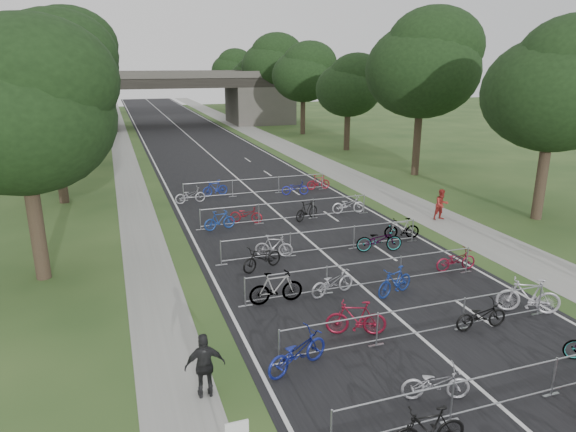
# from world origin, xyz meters

# --- Properties ---
(road) EXTENTS (11.00, 140.00, 0.01)m
(road) POSITION_xyz_m (0.00, 50.00, 0.01)
(road) COLOR black
(road) RESTS_ON ground
(sidewalk_right) EXTENTS (3.00, 140.00, 0.01)m
(sidewalk_right) POSITION_xyz_m (8.00, 50.00, 0.01)
(sidewalk_right) COLOR gray
(sidewalk_right) RESTS_ON ground
(sidewalk_left) EXTENTS (2.00, 140.00, 0.01)m
(sidewalk_left) POSITION_xyz_m (-7.50, 50.00, 0.01)
(sidewalk_left) COLOR gray
(sidewalk_left) RESTS_ON ground
(lane_markings) EXTENTS (0.12, 140.00, 0.00)m
(lane_markings) POSITION_xyz_m (0.00, 50.00, 0.00)
(lane_markings) COLOR silver
(lane_markings) RESTS_ON ground
(overpass_bridge) EXTENTS (31.00, 8.00, 7.05)m
(overpass_bridge) POSITION_xyz_m (0.00, 65.00, 3.53)
(overpass_bridge) COLOR #4D4B44
(overpass_bridge) RESTS_ON ground
(tree_left_0) EXTENTS (6.72, 6.72, 10.25)m
(tree_left_0) POSITION_xyz_m (-11.39, 15.93, 6.49)
(tree_left_0) COLOR #33261C
(tree_left_0) RESTS_ON ground
(tree_right_0) EXTENTS (7.17, 7.17, 10.93)m
(tree_right_0) POSITION_xyz_m (13.11, 15.93, 6.92)
(tree_right_0) COLOR #33261C
(tree_right_0) RESTS_ON ground
(tree_left_1) EXTENTS (7.56, 7.56, 11.53)m
(tree_left_1) POSITION_xyz_m (-11.39, 27.93, 7.30)
(tree_left_1) COLOR #33261C
(tree_left_1) RESTS_ON ground
(tree_right_1) EXTENTS (8.18, 8.18, 12.47)m
(tree_right_1) POSITION_xyz_m (13.11, 27.93, 7.90)
(tree_right_1) COLOR #33261C
(tree_right_1) RESTS_ON ground
(tree_left_2) EXTENTS (8.40, 8.40, 12.81)m
(tree_left_2) POSITION_xyz_m (-11.39, 39.93, 8.12)
(tree_left_2) COLOR #33261C
(tree_left_2) RESTS_ON ground
(tree_right_2) EXTENTS (6.16, 6.16, 9.39)m
(tree_right_2) POSITION_xyz_m (13.11, 39.93, 5.95)
(tree_right_2) COLOR #33261C
(tree_right_2) RESTS_ON ground
(tree_left_3) EXTENTS (6.72, 6.72, 10.25)m
(tree_left_3) POSITION_xyz_m (-11.39, 51.93, 6.49)
(tree_left_3) COLOR #33261C
(tree_left_3) RESTS_ON ground
(tree_right_3) EXTENTS (7.17, 7.17, 10.93)m
(tree_right_3) POSITION_xyz_m (13.11, 51.93, 6.92)
(tree_right_3) COLOR #33261C
(tree_right_3) RESTS_ON ground
(tree_left_4) EXTENTS (7.56, 7.56, 11.53)m
(tree_left_4) POSITION_xyz_m (-11.39, 63.93, 7.30)
(tree_left_4) COLOR #33261C
(tree_left_4) RESTS_ON ground
(tree_right_4) EXTENTS (8.18, 8.18, 12.47)m
(tree_right_4) POSITION_xyz_m (13.11, 63.93, 7.90)
(tree_right_4) COLOR #33261C
(tree_right_4) RESTS_ON ground
(tree_left_5) EXTENTS (8.40, 8.40, 12.81)m
(tree_left_5) POSITION_xyz_m (-11.39, 75.93, 8.12)
(tree_left_5) COLOR #33261C
(tree_left_5) RESTS_ON ground
(tree_right_5) EXTENTS (6.16, 6.16, 9.39)m
(tree_right_5) POSITION_xyz_m (13.11, 75.93, 5.95)
(tree_right_5) COLOR #33261C
(tree_right_5) RESTS_ON ground
(tree_left_6) EXTENTS (6.72, 6.72, 10.25)m
(tree_left_6) POSITION_xyz_m (-11.39, 87.93, 6.49)
(tree_left_6) COLOR #33261C
(tree_left_6) RESTS_ON ground
(tree_right_6) EXTENTS (7.17, 7.17, 10.93)m
(tree_right_6) POSITION_xyz_m (13.11, 87.93, 6.92)
(tree_right_6) COLOR #33261C
(tree_right_6) RESTS_ON ground
(barrier_row_1) EXTENTS (9.70, 0.08, 1.10)m
(barrier_row_1) POSITION_xyz_m (0.00, 3.60, 0.55)
(barrier_row_1) COLOR #9D9FA4
(barrier_row_1) RESTS_ON ground
(barrier_row_2) EXTENTS (9.70, 0.08, 1.10)m
(barrier_row_2) POSITION_xyz_m (0.00, 7.20, 0.55)
(barrier_row_2) COLOR #9D9FA4
(barrier_row_2) RESTS_ON ground
(barrier_row_3) EXTENTS (9.70, 0.08, 1.10)m
(barrier_row_3) POSITION_xyz_m (0.00, 11.00, 0.55)
(barrier_row_3) COLOR #9D9FA4
(barrier_row_3) RESTS_ON ground
(barrier_row_4) EXTENTS (9.70, 0.08, 1.10)m
(barrier_row_4) POSITION_xyz_m (0.00, 15.00, 0.55)
(barrier_row_4) COLOR #9D9FA4
(barrier_row_4) RESTS_ON ground
(barrier_row_5) EXTENTS (9.70, 0.08, 1.10)m
(barrier_row_5) POSITION_xyz_m (0.00, 20.00, 0.55)
(barrier_row_5) COLOR #9D9FA4
(barrier_row_5) RESTS_ON ground
(barrier_row_6) EXTENTS (9.70, 0.08, 1.10)m
(barrier_row_6) POSITION_xyz_m (0.00, 26.00, 0.55)
(barrier_row_6) COLOR #9D9FA4
(barrier_row_6) RESTS_ON ground
(bike_4) EXTENTS (1.81, 0.66, 1.07)m
(bike_4) POSITION_xyz_m (-2.58, 2.98, 0.53)
(bike_4) COLOR black
(bike_4) RESTS_ON ground
(bike_5) EXTENTS (1.85, 1.10, 0.92)m
(bike_5) POSITION_xyz_m (-1.37, 4.46, 0.46)
(bike_5) COLOR #A7A6AE
(bike_5) RESTS_ON ground
(bike_8) EXTENTS (2.21, 1.47, 1.10)m
(bike_8) POSITION_xyz_m (-4.21, 6.81, 0.55)
(bike_8) COLOR navy
(bike_8) RESTS_ON ground
(bike_9) EXTENTS (1.96, 1.19, 1.14)m
(bike_9) POSITION_xyz_m (-1.84, 7.99, 0.57)
(bike_9) COLOR maroon
(bike_9) RESTS_ON ground
(bike_10) EXTENTS (1.82, 0.72, 0.94)m
(bike_10) POSITION_xyz_m (2.08, 7.02, 0.47)
(bike_10) COLOR black
(bike_10) RESTS_ON ground
(bike_11) EXTENTS (2.11, 1.53, 1.25)m
(bike_11) POSITION_xyz_m (4.30, 7.40, 0.63)
(bike_11) COLOR #B6B4BC
(bike_11) RESTS_ON ground
(bike_12) EXTENTS (1.96, 0.58, 1.18)m
(bike_12) POSITION_xyz_m (-3.51, 10.89, 0.59)
(bike_12) COLOR #9D9FA4
(bike_12) RESTS_ON ground
(bike_13) EXTENTS (1.95, 1.06, 0.97)m
(bike_13) POSITION_xyz_m (-1.36, 10.87, 0.49)
(bike_13) COLOR #A5A5AD
(bike_13) RESTS_ON ground
(bike_14) EXTENTS (1.84, 1.06, 1.06)m
(bike_14) POSITION_xyz_m (0.78, 10.11, 0.53)
(bike_14) COLOR navy
(bike_14) RESTS_ON ground
(bike_15) EXTENTS (1.80, 0.73, 0.92)m
(bike_15) POSITION_xyz_m (4.30, 11.31, 0.46)
(bike_15) COLOR maroon
(bike_15) RESTS_ON ground
(bike_16) EXTENTS (2.05, 1.37, 1.02)m
(bike_16) POSITION_xyz_m (-3.11, 13.96, 0.51)
(bike_16) COLOR black
(bike_16) RESTS_ON ground
(bike_17) EXTENTS (1.72, 1.07, 1.00)m
(bike_17) POSITION_xyz_m (-2.23, 15.17, 0.50)
(bike_17) COLOR #9D9BA2
(bike_17) RESTS_ON ground
(bike_18) EXTENTS (2.19, 1.14, 1.10)m
(bike_18) POSITION_xyz_m (2.43, 14.30, 0.55)
(bike_18) COLOR #9D9FA4
(bike_18) RESTS_ON ground
(bike_19) EXTENTS (1.78, 0.88, 1.03)m
(bike_19) POSITION_xyz_m (4.30, 15.47, 0.52)
(bike_19) COLOR #9D9FA4
(bike_19) RESTS_ON ground
(bike_20) EXTENTS (1.71, 0.74, 0.99)m
(bike_20) POSITION_xyz_m (-3.68, 19.69, 0.50)
(bike_20) COLOR #1B3E94
(bike_20) RESTS_ON ground
(bike_21) EXTENTS (1.83, 1.33, 0.91)m
(bike_21) POSITION_xyz_m (-2.12, 20.39, 0.46)
(bike_21) COLOR maroon
(bike_21) RESTS_ON ground
(bike_22) EXTENTS (1.79, 1.31, 1.07)m
(bike_22) POSITION_xyz_m (1.10, 19.82, 0.53)
(bike_22) COLOR black
(bike_22) RESTS_ON ground
(bike_23) EXTENTS (1.94, 0.83, 0.99)m
(bike_23) POSITION_xyz_m (3.75, 20.25, 0.50)
(bike_23) COLOR #B9BAC1
(bike_23) RESTS_ON ground
(bike_24) EXTENTS (1.88, 0.80, 0.96)m
(bike_24) POSITION_xyz_m (-4.30, 25.35, 0.48)
(bike_24) COLOR #A5A5AD
(bike_24) RESTS_ON ground
(bike_25) EXTENTS (1.75, 0.80, 1.01)m
(bike_25) POSITION_xyz_m (-2.54, 26.54, 0.51)
(bike_25) COLOR navy
(bike_25) RESTS_ON ground
(bike_26) EXTENTS (1.81, 0.97, 0.91)m
(bike_26) POSITION_xyz_m (2.35, 25.15, 0.45)
(bike_26) COLOR #1A1E93
(bike_26) RESTS_ON ground
(bike_27) EXTENTS (1.65, 0.48, 0.99)m
(bike_27) POSITION_xyz_m (4.30, 25.99, 0.49)
(bike_27) COLOR maroon
(bike_27) RESTS_ON ground
(pedestrian_b) EXTENTS (0.83, 0.65, 1.68)m
(pedestrian_b) POSITION_xyz_m (7.95, 17.52, 0.84)
(pedestrian_b) COLOR maroon
(pedestrian_b) RESTS_ON ground
(pedestrian_c) EXTENTS (1.05, 0.49, 1.74)m
(pedestrian_c) POSITION_xyz_m (-6.80, 6.47, 0.87)
(pedestrian_c) COLOR black
(pedestrian_c) RESTS_ON ground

